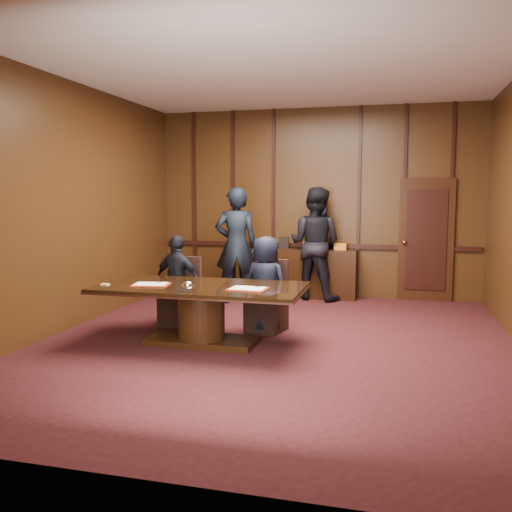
% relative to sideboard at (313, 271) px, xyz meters
% --- Properties ---
extents(room, '(7.00, 7.04, 3.50)m').
position_rel_sideboard_xyz_m(room, '(0.07, -3.12, 1.24)').
color(room, black).
rests_on(room, ground).
extents(sideboard, '(1.60, 0.45, 1.54)m').
position_rel_sideboard_xyz_m(sideboard, '(0.00, 0.00, 0.00)').
color(sideboard, black).
rests_on(sideboard, ground).
extents(conference_table, '(2.62, 1.32, 0.76)m').
position_rel_sideboard_xyz_m(conference_table, '(-0.90, -3.52, 0.02)').
color(conference_table, black).
rests_on(conference_table, ground).
extents(folder_left, '(0.51, 0.41, 0.02)m').
position_rel_sideboard_xyz_m(folder_left, '(-1.52, -3.66, 0.28)').
color(folder_left, maroon).
rests_on(folder_left, conference_table).
extents(folder_right, '(0.48, 0.35, 0.02)m').
position_rel_sideboard_xyz_m(folder_right, '(-0.24, -3.66, 0.28)').
color(folder_right, maroon).
rests_on(folder_right, conference_table).
extents(inkstand, '(0.20, 0.14, 0.12)m').
position_rel_sideboard_xyz_m(inkstand, '(-0.90, -3.97, 0.33)').
color(inkstand, white).
rests_on(inkstand, conference_table).
extents(notepad, '(0.11, 0.08, 0.01)m').
position_rel_sideboard_xyz_m(notepad, '(-2.09, -3.80, 0.28)').
color(notepad, '#E0C36D').
rests_on(notepad, conference_table).
extents(chair_left, '(0.54, 0.54, 0.99)m').
position_rel_sideboard_xyz_m(chair_left, '(-1.55, -2.64, -0.19)').
color(chair_left, black).
rests_on(chair_left, ground).
extents(chair_right, '(0.57, 0.57, 0.99)m').
position_rel_sideboard_xyz_m(chair_right, '(-0.25, -2.64, -0.19)').
color(chair_right, black).
rests_on(chair_right, ground).
extents(signatory_left, '(0.83, 0.50, 1.33)m').
position_rel_sideboard_xyz_m(signatory_left, '(-1.55, -2.72, 0.18)').
color(signatory_left, black).
rests_on(signatory_left, ground).
extents(signatory_right, '(0.75, 0.59, 1.34)m').
position_rel_sideboard_xyz_m(signatory_right, '(-0.25, -2.72, 0.18)').
color(signatory_right, black).
rests_on(signatory_right, ground).
extents(witness_left, '(0.85, 0.67, 2.03)m').
position_rel_sideboard_xyz_m(witness_left, '(-1.23, -0.84, 0.53)').
color(witness_left, black).
rests_on(witness_left, ground).
extents(witness_right, '(1.16, 1.01, 2.03)m').
position_rel_sideboard_xyz_m(witness_right, '(0.06, -0.16, 0.53)').
color(witness_right, black).
rests_on(witness_right, ground).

